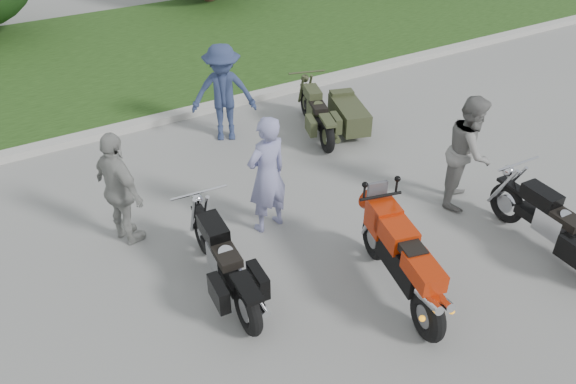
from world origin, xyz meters
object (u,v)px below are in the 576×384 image
person_grey (469,151)px  person_denim (223,93)px  person_back (120,190)px  cruiser_sidecar (336,115)px  sportbike_red (403,259)px  person_stripe (267,175)px  cruiser_left (226,266)px  cruiser_right (558,229)px

person_grey → person_denim: person_denim is taller
person_back → person_grey: bearing=-126.1°
cruiser_sidecar → person_back: 4.93m
sportbike_red → person_back: 4.19m
person_stripe → person_back: person_stripe is taller
person_denim → cruiser_left: bearing=-89.8°
person_back → cruiser_sidecar: bearing=-92.2°
cruiser_right → person_back: person_back is taller
person_denim → cruiser_sidecar: bearing=0.4°
person_stripe → sportbike_red: bearing=99.9°
sportbike_red → person_back: person_back is taller
cruiser_left → sportbike_red: bearing=-27.6°
person_stripe → person_back: (-2.03, 0.80, -0.05)m
cruiser_right → person_denim: person_denim is taller
person_denim → person_stripe: bearing=-77.4°
person_stripe → person_back: bearing=-31.7°
sportbike_red → cruiser_right: 2.59m
person_stripe → cruiser_right: bearing=130.7°
cruiser_sidecar → cruiser_right: bearing=-65.4°
cruiser_sidecar → person_stripe: person_stripe is taller
cruiser_left → cruiser_sidecar: 4.97m
person_denim → person_back: size_ratio=1.06×
cruiser_left → person_denim: bearing=69.3°
person_grey → person_denim: bearing=83.5°
cruiser_right → person_denim: 6.37m
person_grey → person_stripe: bearing=123.8°
cruiser_left → cruiser_right: size_ratio=1.00×
sportbike_red → cruiser_left: (-2.01, 1.23, -0.16)m
person_stripe → person_grey: person_stripe is taller
sportbike_red → person_back: (-2.86, 3.06, 0.29)m
cruiser_left → person_denim: 4.46m
person_stripe → cruiser_left: bearing=30.5°
sportbike_red → person_back: size_ratio=1.22×
cruiser_right → person_denim: size_ratio=1.23×
person_stripe → person_denim: bearing=-112.4°
cruiser_left → person_grey: (4.39, 0.03, 0.48)m
person_grey → cruiser_left: bearing=141.4°
cruiser_sidecar → person_stripe: size_ratio=1.12×
cruiser_sidecar → sportbike_red: bearing=-96.7°
person_grey → sportbike_red: bearing=168.9°
cruiser_right → cruiser_sidecar: cruiser_right is taller
cruiser_right → sportbike_red: bearing=171.2°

